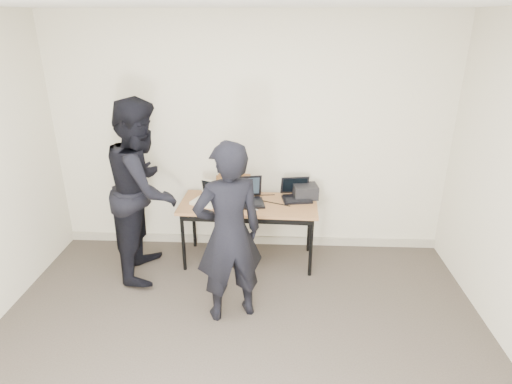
# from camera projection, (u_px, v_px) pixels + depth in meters

# --- Properties ---
(room) EXTENTS (4.60, 4.60, 2.80)m
(room) POSITION_uv_depth(u_px,v_px,m) (229.00, 229.00, 2.75)
(room) COLOR #423932
(room) RESTS_ON ground
(desk) EXTENTS (1.52, 0.70, 0.72)m
(desk) POSITION_uv_depth(u_px,v_px,m) (248.00, 208.00, 4.70)
(desk) COLOR #8F5E36
(desk) RESTS_ON ground
(laptop_beige) EXTENTS (0.37, 0.37, 0.23)m
(laptop_beige) POSITION_uv_depth(u_px,v_px,m) (208.00, 198.00, 4.70)
(laptop_beige) COLOR beige
(laptop_beige) RESTS_ON desk
(laptop_center) EXTENTS (0.42, 0.40, 0.28)m
(laptop_center) POSITION_uv_depth(u_px,v_px,m) (246.00, 197.00, 4.68)
(laptop_center) COLOR black
(laptop_center) RESTS_ON desk
(laptop_right) EXTENTS (0.36, 0.35, 0.23)m
(laptop_right) POSITION_uv_depth(u_px,v_px,m) (296.00, 194.00, 4.79)
(laptop_right) COLOR black
(laptop_right) RESTS_ON desk
(leather_satchel) EXTENTS (0.38, 0.24, 0.25)m
(leather_satchel) POSITION_uv_depth(u_px,v_px,m) (234.00, 185.00, 4.85)
(leather_satchel) COLOR brown
(leather_satchel) RESTS_ON desk
(tissue) EXTENTS (0.14, 0.10, 0.08)m
(tissue) POSITION_uv_depth(u_px,v_px,m) (236.00, 172.00, 4.80)
(tissue) COLOR white
(tissue) RESTS_ON leather_satchel
(equipment_box) EXTENTS (0.29, 0.26, 0.15)m
(equipment_box) POSITION_uv_depth(u_px,v_px,m) (305.00, 191.00, 4.80)
(equipment_box) COLOR black
(equipment_box) RESTS_ON desk
(power_brick) EXTENTS (0.09, 0.06, 0.03)m
(power_brick) POSITION_uv_depth(u_px,v_px,m) (227.00, 208.00, 4.53)
(power_brick) COLOR black
(power_brick) RESTS_ON desk
(cables) EXTENTS (1.01, 0.44, 0.01)m
(cables) POSITION_uv_depth(u_px,v_px,m) (245.00, 203.00, 4.68)
(cables) COLOR black
(cables) RESTS_ON desk
(person_typist) EXTENTS (0.73, 0.61, 1.70)m
(person_typist) POSITION_uv_depth(u_px,v_px,m) (229.00, 234.00, 3.75)
(person_typist) COLOR black
(person_typist) RESTS_ON ground
(person_observer) EXTENTS (0.78, 0.97, 1.91)m
(person_observer) POSITION_uv_depth(u_px,v_px,m) (144.00, 189.00, 4.44)
(person_observer) COLOR black
(person_observer) RESTS_ON ground
(baseboard) EXTENTS (4.50, 0.03, 0.10)m
(baseboard) POSITION_uv_depth(u_px,v_px,m) (250.00, 240.00, 5.31)
(baseboard) COLOR #A79F8A
(baseboard) RESTS_ON ground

